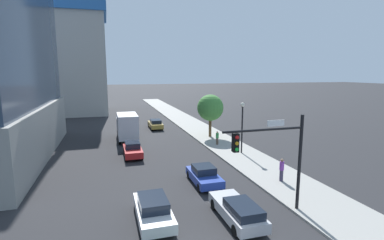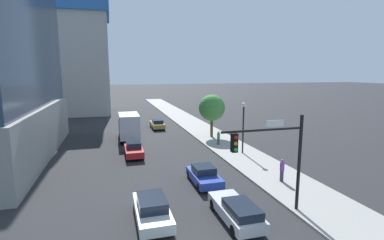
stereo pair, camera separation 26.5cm
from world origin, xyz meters
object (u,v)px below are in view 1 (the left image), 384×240
Objects in this scene: car_white at (153,209)px; car_red at (133,150)px; construction_building at (65,52)px; box_truck at (127,126)px; pedestrian_purple_shirt at (282,170)px; car_gold at (155,124)px; pedestrian_green_shirt at (217,138)px; traffic_light_pole at (273,149)px; car_blue at (204,175)px; street_lamp at (242,120)px; street_tree at (210,108)px; car_silver at (238,210)px.

car_white is 13.42m from car_red.
construction_building is 4.70× the size of box_truck.
car_red is 14.74m from pedestrian_purple_shirt.
car_gold is 2.52× the size of pedestrian_purple_shirt.
car_red is (-0.00, 13.42, 0.02)m from car_white.
pedestrian_green_shirt reaches higher than car_red.
pedestrian_purple_shirt is at bearing 16.09° from car_white.
traffic_light_pole reaches higher than car_white.
pedestrian_purple_shirt is (5.82, -24.44, 0.34)m from car_gold.
car_blue is 11.80m from pedestrian_green_shirt.
street_lamp is 1.15× the size of car_white.
car_white is (-6.88, 1.27, -3.35)m from traffic_light_pole.
street_lamp reaches higher than pedestrian_purple_shirt.
car_gold is 2.83× the size of pedestrian_green_shirt.
pedestrian_purple_shirt is (10.44, -10.41, 0.33)m from car_red.
street_tree is at bearing -8.62° from box_truck.
construction_building is at bearing 109.50° from box_truck.
car_gold is 25.12m from pedestrian_purple_shirt.
pedestrian_purple_shirt is at bearing -14.45° from car_blue.
car_gold is (-6.39, 16.35, -2.94)m from street_lamp.
car_white is 2.90× the size of pedestrian_green_shirt.
car_gold is (-5.89, 8.11, -3.22)m from street_tree.
box_truck is (-11.01, 9.83, -1.81)m from street_lamp.
pedestrian_green_shirt reaches higher than car_gold.
car_white is 1.09× the size of car_red.
traffic_light_pole is at bearing -85.51° from car_gold.
street_lamp reaches higher than car_blue.
street_lamp is 1.13× the size of car_silver.
box_truck is at bearing 120.21° from pedestrian_purple_shirt.
pedestrian_green_shirt is at bearing 92.79° from pedestrian_purple_shirt.
pedestrian_purple_shirt is (3.56, 4.28, -3.00)m from traffic_light_pole.
street_tree is at bearing 81.18° from pedestrian_green_shirt.
pedestrian_purple_shirt is at bearing -90.25° from street_tree.
construction_building is 28.81m from car_gold.
pedestrian_green_shirt is (5.23, -12.37, 0.23)m from car_gold.
traffic_light_pole is (16.89, -50.48, -8.58)m from construction_building.
car_gold is at bearing 94.49° from traffic_light_pole.
street_lamp is 15.91m from car_white.
construction_building reaches higher than car_gold.
car_silver is 2.63× the size of pedestrian_purple_shirt.
traffic_light_pole is at bearing -99.99° from street_tree.
traffic_light_pole is 1.40× the size of car_red.
car_silver is 22.93m from box_truck.
car_white is (-10.51, -19.34, -3.22)m from street_tree.
pedestrian_purple_shirt is (10.44, 3.01, 0.35)m from car_white.
car_red reaches higher than car_gold.
car_red is (-11.01, 2.31, -2.92)m from street_lamp.
traffic_light_pole is 16.91m from pedestrian_green_shirt.
car_white is 20.96m from box_truck.
car_white reaches higher than car_blue.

